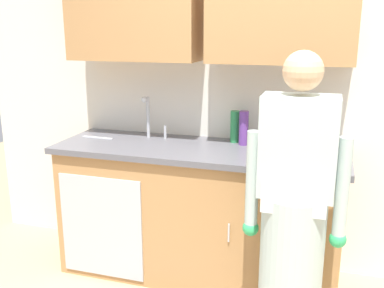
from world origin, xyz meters
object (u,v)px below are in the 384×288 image
at_px(bottle_soap, 235,127).
at_px(sink, 146,145).
at_px(person_at_sink, 293,228).
at_px(bottle_dish_liquid, 244,128).
at_px(knife_on_counter, 98,138).
at_px(bottle_cleaner_spray, 272,126).
at_px(cup_by_sink, 316,156).

bearing_deg(bottle_soap, sink, -161.25).
relative_size(person_at_sink, bottle_dish_liquid, 6.91).
bearing_deg(sink, knife_on_counter, 176.77).
relative_size(bottle_cleaner_spray, cup_by_sink, 3.01).
bearing_deg(bottle_cleaner_spray, cup_by_sink, -48.18).
distance_m(bottle_dish_liquid, bottle_soap, 0.09).
xyz_separation_m(bottle_soap, knife_on_counter, (-0.98, -0.18, -0.11)).
distance_m(sink, person_at_sink, 1.23).
bearing_deg(cup_by_sink, sink, 172.32).
xyz_separation_m(person_at_sink, bottle_dish_liquid, (-0.41, 0.70, 0.37)).
distance_m(sink, bottle_soap, 0.64).
distance_m(bottle_dish_liquid, bottle_cleaner_spray, 0.19).
height_order(bottle_soap, knife_on_counter, bottle_soap).
bearing_deg(sink, cup_by_sink, -7.68).
height_order(person_at_sink, bottle_dish_liquid, person_at_sink).
bearing_deg(cup_by_sink, person_at_sink, -101.63).
bearing_deg(bottle_soap, bottle_cleaner_spray, -3.61).
relative_size(person_at_sink, knife_on_counter, 6.75).
bearing_deg(sink, bottle_dish_liquid, 12.44).
bearing_deg(bottle_dish_liquid, sink, -167.56).
xyz_separation_m(bottle_cleaner_spray, knife_on_counter, (-1.24, -0.16, -0.13)).
bearing_deg(bottle_dish_liquid, bottle_cleaner_spray, 11.45).
xyz_separation_m(bottle_soap, cup_by_sink, (0.56, -0.36, -0.07)).
distance_m(sink, bottle_dish_liquid, 0.69).
height_order(sink, bottle_dish_liquid, sink).
bearing_deg(knife_on_counter, person_at_sink, 160.31).
xyz_separation_m(bottle_dish_liquid, cup_by_sink, (0.49, -0.30, -0.07)).
distance_m(bottle_cleaner_spray, bottle_soap, 0.26).
relative_size(bottle_cleaner_spray, knife_on_counter, 1.11).
height_order(bottle_dish_liquid, bottle_cleaner_spray, bottle_cleaner_spray).
bearing_deg(bottle_cleaner_spray, bottle_dish_liquid, -168.55).
height_order(cup_by_sink, knife_on_counter, cup_by_sink).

